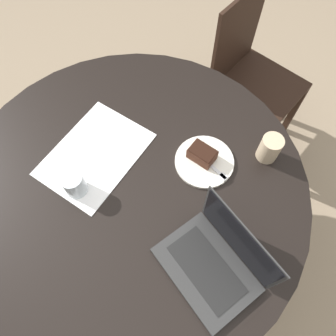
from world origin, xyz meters
TOP-DOWN VIEW (x-y plane):
  - ground_plane at (0.00, 0.00)m, footprint 12.00×12.00m
  - dining_table at (0.00, 0.00)m, footprint 1.27×1.27m
  - chair at (0.77, -0.58)m, footprint 0.59×0.59m
  - paper_document at (0.12, 0.14)m, footprint 0.49×0.46m
  - plate at (0.09, -0.27)m, footprint 0.22×0.22m
  - cake_slice at (0.10, -0.26)m, footprint 0.11×0.12m
  - fork at (0.06, -0.29)m, footprint 0.14×0.13m
  - coffee_glass at (0.11, -0.50)m, footprint 0.08×0.08m
  - water_glass at (-0.02, 0.19)m, footprint 0.08×0.08m
  - laptop at (-0.28, -0.27)m, footprint 0.38×0.36m

SIDE VIEW (x-z plane):
  - ground_plane at x=0.00m, z-range 0.00..0.00m
  - chair at x=0.77m, z-range 0.01..0.93m
  - dining_table at x=0.00m, z-range 0.26..1.03m
  - paper_document at x=0.12m, z-range 0.77..0.78m
  - plate at x=0.09m, z-range 0.77..0.79m
  - fork at x=0.06m, z-range 0.79..0.79m
  - cake_slice at x=0.10m, z-range 0.78..0.84m
  - laptop at x=-0.28m, z-range 0.70..0.93m
  - water_glass at x=-0.02m, z-range 0.77..0.87m
  - coffee_glass at x=0.11m, z-range 0.77..0.88m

